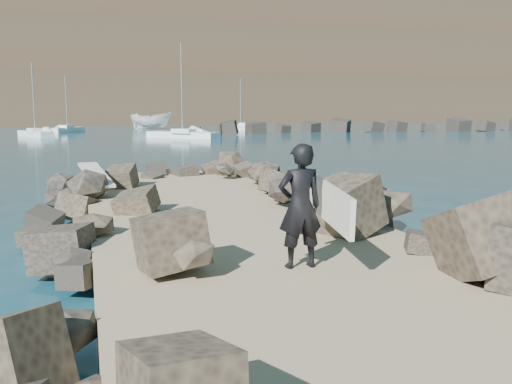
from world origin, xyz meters
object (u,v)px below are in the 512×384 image
(surfboard_resting, at_px, (96,179))
(surfer_with_board, at_px, (304,205))
(boat_imported, at_px, (151,121))
(sailboat_c, at_px, (183,135))

(surfboard_resting, distance_m, surfer_with_board, 9.38)
(surfboard_resting, bearing_deg, boat_imported, 70.12)
(surfboard_resting, relative_size, sailboat_c, 0.23)
(surfer_with_board, bearing_deg, surfboard_resting, 107.93)
(surfboard_resting, distance_m, boat_imported, 69.84)
(surfer_with_board, xyz_separation_m, sailboat_c, (6.72, 50.44, -1.22))
(sailboat_c, bearing_deg, surfer_with_board, -97.59)
(boat_imported, xyz_separation_m, surfer_with_board, (-6.72, -78.08, 0.38))
(surfboard_resting, relative_size, surfer_with_board, 0.93)
(surfer_with_board, bearing_deg, boat_imported, 85.08)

